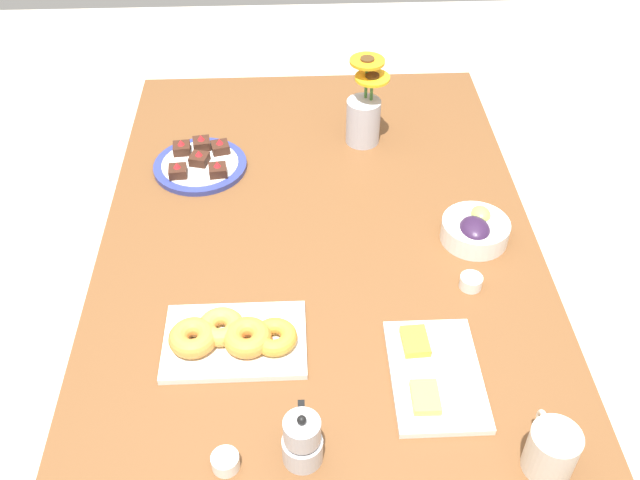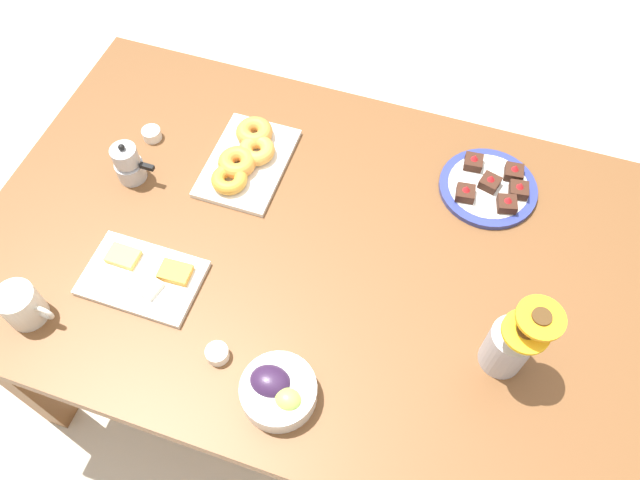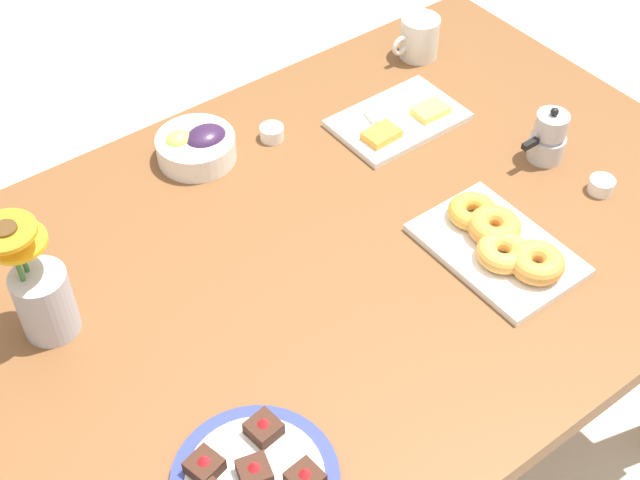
# 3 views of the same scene
# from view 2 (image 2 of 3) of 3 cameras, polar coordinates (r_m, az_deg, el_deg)

# --- Properties ---
(ground_plane) EXTENTS (6.00, 6.00, 0.00)m
(ground_plane) POSITION_cam_2_polar(r_m,az_deg,el_deg) (2.11, -0.00, -11.26)
(ground_plane) COLOR beige
(dining_table) EXTENTS (1.60, 1.00, 0.74)m
(dining_table) POSITION_cam_2_polar(r_m,az_deg,el_deg) (1.52, -0.00, -2.50)
(dining_table) COLOR brown
(dining_table) RESTS_ON ground_plane
(coffee_mug) EXTENTS (0.12, 0.08, 0.09)m
(coffee_mug) POSITION_cam_2_polar(r_m,az_deg,el_deg) (1.46, -25.60, -5.40)
(coffee_mug) COLOR beige
(coffee_mug) RESTS_ON dining_table
(grape_bowl) EXTENTS (0.15, 0.15, 0.07)m
(grape_bowl) POSITION_cam_2_polar(r_m,az_deg,el_deg) (1.27, -3.88, -13.56)
(grape_bowl) COLOR white
(grape_bowl) RESTS_ON dining_table
(cheese_platter) EXTENTS (0.26, 0.17, 0.03)m
(cheese_platter) POSITION_cam_2_polar(r_m,az_deg,el_deg) (1.45, -15.82, -3.22)
(cheese_platter) COLOR white
(cheese_platter) RESTS_ON dining_table
(croissant_platter) EXTENTS (0.19, 0.28, 0.05)m
(croissant_platter) POSITION_cam_2_polar(r_m,az_deg,el_deg) (1.58, -6.78, 7.50)
(croissant_platter) COLOR white
(croissant_platter) RESTS_ON dining_table
(jam_cup_honey) EXTENTS (0.05, 0.05, 0.03)m
(jam_cup_honey) POSITION_cam_2_polar(r_m,az_deg,el_deg) (1.33, -9.37, -10.19)
(jam_cup_honey) COLOR white
(jam_cup_honey) RESTS_ON dining_table
(jam_cup_berry) EXTENTS (0.05, 0.05, 0.03)m
(jam_cup_berry) POSITION_cam_2_polar(r_m,az_deg,el_deg) (1.69, -15.14, 9.37)
(jam_cup_berry) COLOR white
(jam_cup_berry) RESTS_ON dining_table
(dessert_plate) EXTENTS (0.24, 0.24, 0.05)m
(dessert_plate) POSITION_cam_2_polar(r_m,az_deg,el_deg) (1.58, 15.21, 4.71)
(dessert_plate) COLOR navy
(dessert_plate) RESTS_ON dining_table
(flower_vase) EXTENTS (0.11, 0.11, 0.24)m
(flower_vase) POSITION_cam_2_polar(r_m,az_deg,el_deg) (1.30, 16.98, -9.15)
(flower_vase) COLOR #B2B2BC
(flower_vase) RESTS_ON dining_table
(moka_pot) EXTENTS (0.11, 0.07, 0.12)m
(moka_pot) POSITION_cam_2_polar(r_m,az_deg,el_deg) (1.59, -17.11, 6.66)
(moka_pot) COLOR #B7B7BC
(moka_pot) RESTS_ON dining_table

